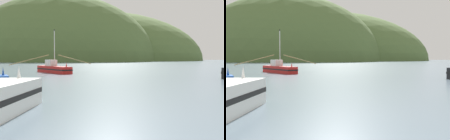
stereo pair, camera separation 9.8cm
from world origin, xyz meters
TOP-DOWN VIEW (x-y plane):
  - hill_far_left at (-41.70, 190.38)m, footprint 129.21×103.36m
  - hill_mid_right at (-103.08, 256.78)m, footprint 83.80×67.04m
  - hill_far_center at (-17.28, 239.14)m, footprint 173.02×138.41m
  - fishing_boat_red at (-16.13, 43.44)m, footprint 11.72×9.20m

SIDE VIEW (x-z plane):
  - hill_far_left at x=-41.70m, z-range -44.94..44.94m
  - hill_mid_right at x=-103.08m, z-range -25.66..25.66m
  - hill_far_center at x=-17.28m, z-range -40.84..40.84m
  - fishing_boat_red at x=-16.13m, z-range -2.85..4.28m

